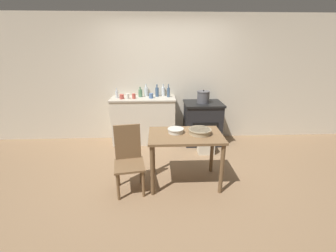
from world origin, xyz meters
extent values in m
plane|color=#896B4C|center=(0.00, 0.00, 0.00)|extent=(14.00, 14.00, 0.00)
cube|color=beige|center=(0.00, 1.58, 1.27)|extent=(8.00, 0.07, 2.55)
cube|color=beige|center=(-0.47, 1.31, 0.46)|extent=(1.27, 0.48, 0.92)
cube|color=#B6AD9C|center=(-0.47, 1.31, 0.94)|extent=(1.30, 0.51, 0.03)
cube|color=black|center=(0.74, 1.24, 0.41)|extent=(0.72, 0.62, 0.82)
cube|color=black|center=(0.74, 1.24, 0.84)|extent=(0.76, 0.66, 0.04)
cube|color=black|center=(0.74, 0.92, 0.36)|extent=(0.50, 0.01, 0.34)
cube|color=brown|center=(0.21, -0.24, 0.75)|extent=(1.03, 0.67, 0.03)
cylinder|color=brown|center=(-0.26, -0.53, 0.37)|extent=(0.06, 0.06, 0.73)
cylinder|color=brown|center=(0.68, -0.53, 0.37)|extent=(0.06, 0.06, 0.73)
cylinder|color=brown|center=(-0.26, 0.05, 0.37)|extent=(0.06, 0.06, 0.73)
cylinder|color=brown|center=(0.68, 0.05, 0.37)|extent=(0.06, 0.06, 0.73)
cube|color=brown|center=(-0.57, -0.44, 0.41)|extent=(0.46, 0.46, 0.03)
cube|color=brown|center=(-0.60, -0.26, 0.67)|extent=(0.36, 0.09, 0.51)
cylinder|color=brown|center=(-0.70, -0.63, 0.20)|extent=(0.04, 0.04, 0.39)
cylinder|color=brown|center=(-0.38, -0.57, 0.20)|extent=(0.04, 0.04, 0.39)
cylinder|color=brown|center=(-0.76, -0.30, 0.20)|extent=(0.04, 0.04, 0.39)
cylinder|color=brown|center=(-0.43, -0.25, 0.20)|extent=(0.04, 0.04, 0.39)
cube|color=beige|center=(0.73, 0.69, 0.16)|extent=(0.30, 0.21, 0.32)
cylinder|color=#4C4C51|center=(0.73, 1.21, 0.97)|extent=(0.24, 0.24, 0.22)
cylinder|color=#4C4C51|center=(0.73, 1.21, 1.09)|extent=(0.25, 0.25, 0.02)
sphere|color=black|center=(0.73, 1.21, 1.11)|extent=(0.02, 0.02, 0.02)
cylinder|color=tan|center=(0.41, -0.23, 0.80)|extent=(0.30, 0.30, 0.07)
cylinder|color=tan|center=(0.41, -0.23, 0.83)|extent=(0.32, 0.32, 0.01)
cylinder|color=silver|center=(0.08, -0.18, 0.80)|extent=(0.21, 0.21, 0.06)
cylinder|color=beige|center=(0.08, -0.18, 0.83)|extent=(0.23, 0.23, 0.01)
cylinder|color=silver|center=(-0.99, 1.33, 1.02)|extent=(0.06, 0.06, 0.14)
cylinder|color=silver|center=(-0.99, 1.33, 1.12)|extent=(0.02, 0.02, 0.06)
cylinder|color=#517F5B|center=(-0.53, 1.42, 1.02)|extent=(0.08, 0.08, 0.15)
cylinder|color=#517F5B|center=(-0.53, 1.42, 1.13)|extent=(0.03, 0.03, 0.06)
cylinder|color=#3D5675|center=(-0.19, 1.43, 1.04)|extent=(0.07, 0.07, 0.18)
cylinder|color=#3D5675|center=(-0.19, 1.43, 1.17)|extent=(0.03, 0.03, 0.07)
cylinder|color=silver|center=(-0.41, 1.49, 1.04)|extent=(0.08, 0.08, 0.18)
cylinder|color=silver|center=(-0.41, 1.49, 1.17)|extent=(0.03, 0.03, 0.07)
cylinder|color=silver|center=(-0.06, 1.49, 1.04)|extent=(0.07, 0.07, 0.18)
cylinder|color=silver|center=(-0.06, 1.49, 1.16)|extent=(0.03, 0.03, 0.07)
cylinder|color=#3D5675|center=(0.05, 1.38, 1.05)|extent=(0.06, 0.06, 0.19)
cylinder|color=#3D5675|center=(0.05, 1.38, 1.18)|extent=(0.02, 0.02, 0.07)
cylinder|color=silver|center=(-0.77, 1.23, 1.00)|extent=(0.07, 0.07, 0.10)
cylinder|color=#B74C42|center=(-0.65, 1.25, 1.00)|extent=(0.07, 0.07, 0.10)
cylinder|color=#B74C42|center=(-0.88, 1.24, 1.00)|extent=(0.08, 0.08, 0.09)
cylinder|color=#4C6B99|center=(-0.31, 1.28, 1.00)|extent=(0.09, 0.09, 0.10)
camera|label=1|loc=(-0.16, -3.15, 1.93)|focal=24.00mm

